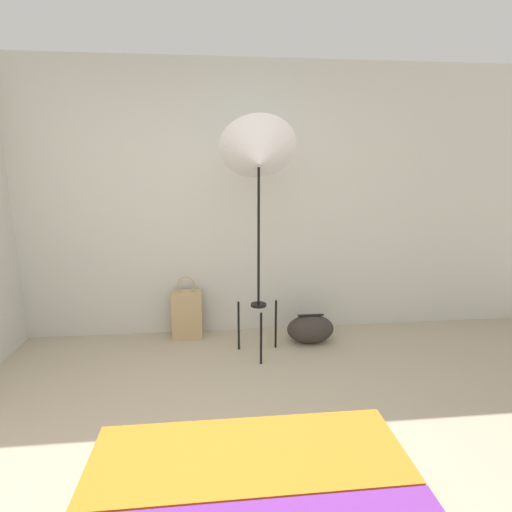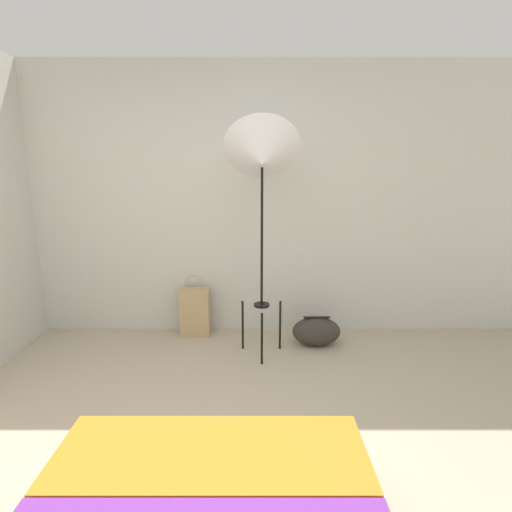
% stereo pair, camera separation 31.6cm
% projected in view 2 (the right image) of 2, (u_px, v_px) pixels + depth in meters
% --- Properties ---
extents(wall_back, '(8.00, 0.05, 2.60)m').
position_uv_depth(wall_back, '(215.00, 203.00, 3.87)').
color(wall_back, beige).
rests_on(wall_back, ground_plane).
extents(photo_umbrella, '(0.64, 0.57, 2.05)m').
position_uv_depth(photo_umbrella, '(262.00, 158.00, 3.22)').
color(photo_umbrella, black).
rests_on(photo_umbrella, ground_plane).
extents(tote_bag, '(0.29, 0.16, 0.62)m').
position_uv_depth(tote_bag, '(195.00, 312.00, 3.94)').
color(tote_bag, tan).
rests_on(tote_bag, ground_plane).
extents(duffel_bag, '(0.45, 0.27, 0.28)m').
position_uv_depth(duffel_bag, '(316.00, 331.00, 3.74)').
color(duffel_bag, '#332D28').
rests_on(duffel_bag, ground_plane).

